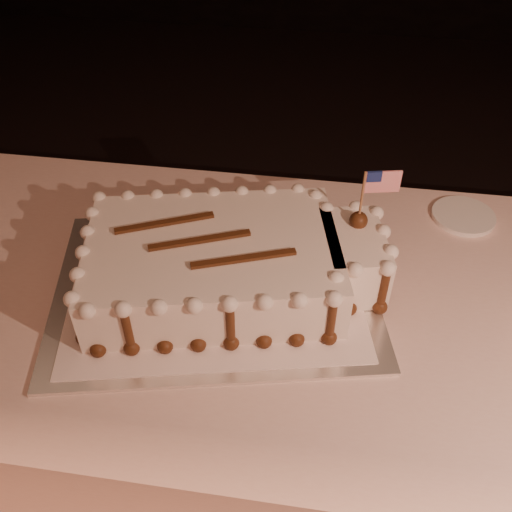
# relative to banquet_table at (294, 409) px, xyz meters

# --- Properties ---
(room_shell) EXTENTS (6.10, 8.10, 2.90)m
(room_shell) POSITION_rel_banquet_table_xyz_m (0.00, -0.60, 1.02)
(room_shell) COLOR black
(room_shell) RESTS_ON ground
(banquet_table) EXTENTS (2.40, 0.80, 0.75)m
(banquet_table) POSITION_rel_banquet_table_xyz_m (0.00, 0.00, 0.00)
(banquet_table) COLOR beige
(banquet_table) RESTS_ON ground
(cake_board) EXTENTS (0.69, 0.58, 0.01)m
(cake_board) POSITION_rel_banquet_table_xyz_m (-0.17, 0.00, 0.38)
(cake_board) COLOR white
(cake_board) RESTS_ON banquet_table
(doily) EXTENTS (0.62, 0.52, 0.00)m
(doily) POSITION_rel_banquet_table_xyz_m (-0.17, 0.00, 0.38)
(doily) COLOR white
(doily) RESTS_ON cake_board
(sheet_cake) EXTENTS (0.60, 0.41, 0.23)m
(sheet_cake) POSITION_rel_banquet_table_xyz_m (-0.14, 0.01, 0.44)
(sheet_cake) COLOR white
(sheet_cake) RESTS_ON doily
(side_plate) EXTENTS (0.14, 0.14, 0.01)m
(side_plate) POSITION_rel_banquet_table_xyz_m (0.33, 0.30, 0.38)
(side_plate) COLOR white
(side_plate) RESTS_ON banquet_table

